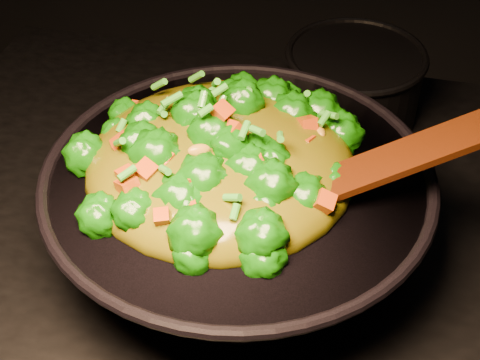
% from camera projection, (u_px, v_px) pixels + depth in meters
% --- Properties ---
extents(wok, '(0.46, 0.46, 0.12)m').
position_uv_depth(wok, '(238.00, 214.00, 0.86)').
color(wok, black).
rests_on(wok, stovetop).
extents(stir_fry, '(0.35, 0.35, 0.11)m').
position_uv_depth(stir_fry, '(220.00, 132.00, 0.80)').
color(stir_fry, '#136507').
rests_on(stir_fry, wok).
extents(spatula, '(0.29, 0.15, 0.13)m').
position_uv_depth(spatula, '(398.00, 159.00, 0.76)').
color(spatula, '#3D1905').
rests_on(spatula, wok).
extents(back_pot, '(0.25, 0.25, 0.11)m').
position_uv_depth(back_pot, '(353.00, 84.00, 1.07)').
color(back_pot, black).
rests_on(back_pot, stovetop).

